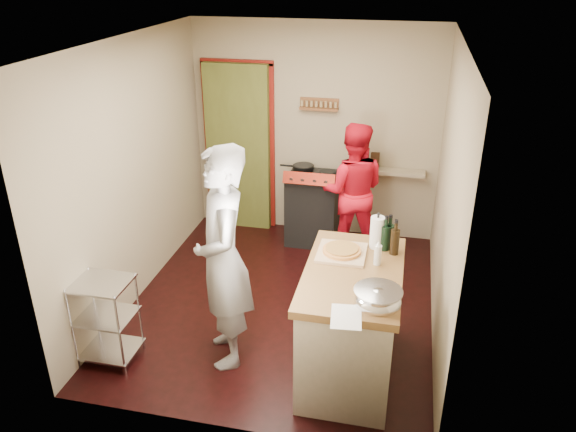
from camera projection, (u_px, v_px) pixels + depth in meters
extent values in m
plane|color=black|center=(283.00, 301.00, 5.80)|extent=(3.50, 3.50, 0.00)
cube|color=gray|center=(315.00, 132.00, 6.79)|extent=(3.00, 0.04, 2.60)
cube|color=#565B23|center=(241.00, 145.00, 7.13)|extent=(0.80, 0.40, 2.10)
cube|color=maroon|center=(208.00, 145.00, 7.15)|extent=(0.06, 0.06, 2.10)
cube|color=maroon|center=(272.00, 149.00, 6.99)|extent=(0.06, 0.06, 2.10)
cube|color=maroon|center=(237.00, 62.00, 6.62)|extent=(0.90, 0.06, 0.06)
cube|color=brown|center=(319.00, 109.00, 6.61)|extent=(0.46, 0.09, 0.03)
cube|color=brown|center=(319.00, 103.00, 6.62)|extent=(0.46, 0.02, 0.12)
cube|color=olive|center=(319.00, 104.00, 6.59)|extent=(0.42, 0.04, 0.07)
cube|color=gray|center=(391.00, 172.00, 6.69)|extent=(0.80, 0.18, 0.04)
cube|color=black|center=(375.00, 161.00, 6.68)|extent=(0.10, 0.14, 0.22)
cube|color=gray|center=(135.00, 172.00, 5.54)|extent=(0.04, 3.50, 2.60)
cube|color=gray|center=(448.00, 198.00, 4.96)|extent=(0.04, 3.50, 2.60)
cube|color=white|center=(282.00, 39.00, 4.69)|extent=(3.00, 3.50, 0.02)
cube|color=black|center=(313.00, 210.00, 6.88)|extent=(0.60, 0.55, 0.80)
cube|color=black|center=(313.00, 178.00, 6.70)|extent=(0.60, 0.55, 0.06)
cube|color=maroon|center=(309.00, 179.00, 6.42)|extent=(0.60, 0.15, 0.17)
cylinder|color=black|center=(303.00, 167.00, 6.81)|extent=(0.26, 0.26, 0.05)
cylinder|color=silver|center=(72.00, 330.00, 4.70)|extent=(0.02, 0.02, 0.80)
cylinder|color=silver|center=(120.00, 337.00, 4.62)|extent=(0.02, 0.02, 0.80)
cylinder|color=silver|center=(94.00, 306.00, 5.02)|extent=(0.02, 0.02, 0.80)
cylinder|color=silver|center=(140.00, 312.00, 4.94)|extent=(0.02, 0.02, 0.80)
cube|color=silver|center=(111.00, 349.00, 4.95)|extent=(0.48, 0.40, 0.02)
cube|color=silver|center=(106.00, 316.00, 4.80)|extent=(0.48, 0.40, 0.02)
cube|color=silver|center=(100.00, 283.00, 4.66)|extent=(0.48, 0.40, 0.02)
cube|color=beige|center=(350.00, 326.00, 4.66)|extent=(0.71, 1.24, 0.92)
cube|color=brown|center=(353.00, 274.00, 4.45)|extent=(0.77, 1.31, 0.06)
cube|color=#D8B284|center=(342.00, 253.00, 4.67)|extent=(0.40, 0.40, 0.03)
cylinder|color=gold|center=(342.00, 250.00, 4.66)|extent=(0.32, 0.32, 0.02)
ellipsoid|color=silver|center=(378.00, 297.00, 4.00)|extent=(0.35, 0.35, 0.11)
cylinder|color=white|center=(377.00, 232.00, 4.73)|extent=(0.12, 0.12, 0.28)
cylinder|color=silver|center=(378.00, 255.00, 4.49)|extent=(0.06, 0.06, 0.17)
cube|color=white|center=(346.00, 317.00, 3.87)|extent=(0.24, 0.32, 0.00)
cylinder|color=black|center=(390.00, 232.00, 4.71)|extent=(0.08, 0.08, 0.31)
cylinder|color=black|center=(395.00, 237.00, 4.62)|extent=(0.08, 0.08, 0.31)
cylinder|color=black|center=(386.00, 233.00, 4.69)|extent=(0.08, 0.08, 0.31)
imported|color=#A6A6AA|center=(223.00, 259.00, 4.62)|extent=(0.72, 0.84, 1.96)
imported|color=red|center=(352.00, 191.00, 6.42)|extent=(0.82, 0.67, 1.60)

